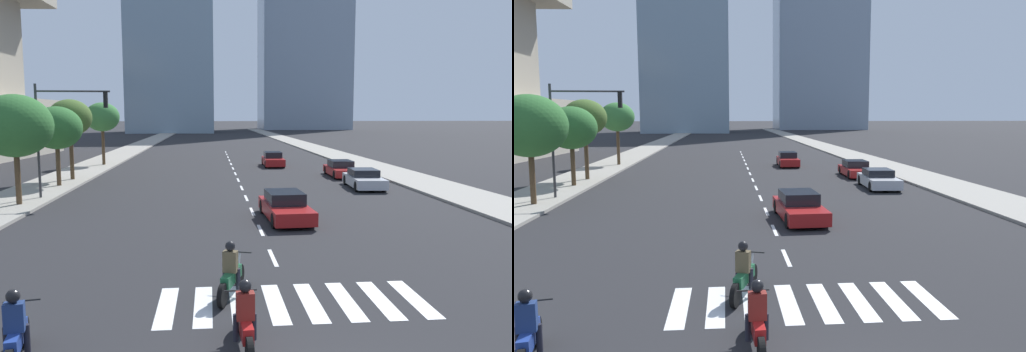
# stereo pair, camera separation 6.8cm
# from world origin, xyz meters

# --- Properties ---
(sidewalk_east) EXTENTS (4.00, 260.00, 0.15)m
(sidewalk_east) POSITION_xyz_m (12.65, 30.00, 0.07)
(sidewalk_east) COLOR gray
(sidewalk_east) RESTS_ON ground
(sidewalk_west) EXTENTS (4.00, 260.00, 0.15)m
(sidewalk_west) POSITION_xyz_m (-12.65, 30.00, 0.07)
(sidewalk_west) COLOR gray
(sidewalk_west) RESTS_ON ground
(crosswalk_near) EXTENTS (6.75, 2.69, 0.01)m
(crosswalk_near) POSITION_xyz_m (0.00, 4.85, 0.00)
(crosswalk_near) COLOR silver
(crosswalk_near) RESTS_ON ground
(lane_divider_center) EXTENTS (0.14, 50.00, 0.01)m
(lane_divider_center) POSITION_xyz_m (0.00, 32.85, 0.00)
(lane_divider_center) COLOR silver
(lane_divider_center) RESTS_ON ground
(motorcycle_lead) EXTENTS (0.70, 2.17, 1.49)m
(motorcycle_lead) POSITION_xyz_m (-1.39, 2.43, 0.58)
(motorcycle_lead) COLOR black
(motorcycle_lead) RESTS_ON ground
(motorcycle_trailing) EXTENTS (0.73, 2.10, 1.49)m
(motorcycle_trailing) POSITION_xyz_m (-5.73, 2.28, 0.58)
(motorcycle_trailing) COLOR black
(motorcycle_trailing) RESTS_ON ground
(motorcycle_third) EXTENTS (0.99, 2.15, 1.49)m
(motorcycle_third) POSITION_xyz_m (-1.52, 5.45, 0.58)
(motorcycle_third) COLOR black
(motorcycle_third) RESTS_ON ground
(sedan_silver_0) EXTENTS (2.16, 4.71, 1.22)m
(sedan_silver_0) POSITION_xyz_m (7.93, 24.19, 0.57)
(sedan_silver_0) COLOR #B7BABF
(sedan_silver_0) RESTS_ON ground
(sedan_red_1) EXTENTS (1.87, 4.62, 1.32)m
(sedan_red_1) POSITION_xyz_m (3.79, 38.49, 0.60)
(sedan_red_1) COLOR maroon
(sedan_red_1) RESTS_ON ground
(sedan_red_2) EXTENTS (2.00, 4.80, 1.23)m
(sedan_red_2) POSITION_xyz_m (8.03, 30.29, 0.57)
(sedan_red_2) COLOR maroon
(sedan_red_2) RESTS_ON ground
(sedan_red_3) EXTENTS (2.00, 4.85, 1.26)m
(sedan_red_3) POSITION_xyz_m (1.33, 14.86, 0.58)
(sedan_red_3) COLOR maroon
(sedan_red_3) RESTS_ON ground
(traffic_signal_far) EXTENTS (4.27, 0.28, 6.25)m
(traffic_signal_far) POSITION_xyz_m (-10.03, 21.25, 4.39)
(traffic_signal_far) COLOR #333335
(traffic_signal_far) RESTS_ON sidewalk_west
(street_tree_nearest) EXTENTS (3.74, 3.74, 5.61)m
(street_tree_nearest) POSITION_xyz_m (-11.85, 19.19, 4.15)
(street_tree_nearest) COLOR #4C3823
(street_tree_nearest) RESTS_ON sidewalk_west
(street_tree_second) EXTENTS (3.24, 3.24, 5.12)m
(street_tree_second) POSITION_xyz_m (-11.85, 26.07, 3.88)
(street_tree_second) COLOR #4C3823
(street_tree_second) RESTS_ON sidewalk_west
(street_tree_third) EXTENTS (3.03, 3.03, 5.67)m
(street_tree_third) POSITION_xyz_m (-11.85, 29.30, 4.50)
(street_tree_third) COLOR #4C3823
(street_tree_third) RESTS_ON sidewalk_west
(street_tree_fourth) EXTENTS (3.12, 3.12, 5.72)m
(street_tree_fourth) POSITION_xyz_m (-11.85, 39.99, 4.51)
(street_tree_fourth) COLOR #4C3823
(street_tree_fourth) RESTS_ON sidewalk_west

